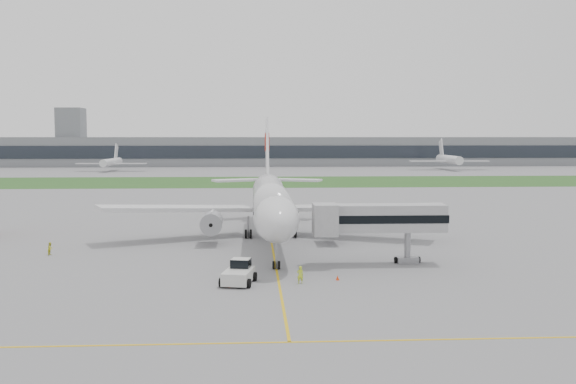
{
  "coord_description": "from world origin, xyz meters",
  "views": [
    {
      "loc": [
        -2.55,
        -84.09,
        14.53
      ],
      "look_at": [
        2.22,
        2.0,
        6.99
      ],
      "focal_mm": 40.0,
      "sensor_mm": 36.0,
      "label": 1
    }
  ],
  "objects": [
    {
      "name": "airliner",
      "position": [
        0.0,
        4.87,
        5.66
      ],
      "size": [
        48.13,
        53.95,
        17.88
      ],
      "color": "silver",
      "rests_on": "ground"
    },
    {
      "name": "distant_aircraft_left",
      "position": [
        -60.74,
        183.74,
        0.0
      ],
      "size": [
        29.77,
        26.54,
        10.98
      ],
      "primitive_type": null,
      "rotation": [
        0.0,
        0.0,
        -0.04
      ],
      "color": "silver",
      "rests_on": "ground"
    },
    {
      "name": "ground_crew_far",
      "position": [
        -27.32,
        -5.11,
        0.79
      ],
      "size": [
        0.75,
        0.88,
        1.58
      ],
      "primitive_type": "imported",
      "rotation": [
        0.0,
        0.0,
        1.35
      ],
      "color": "gold",
      "rests_on": "ground"
    },
    {
      "name": "pushback_tug",
      "position": [
        -3.94,
        -21.51,
        1.06
      ],
      "size": [
        3.76,
        4.91,
        2.3
      ],
      "rotation": [
        0.0,
        0.0,
        -0.2
      ],
      "color": "silver",
      "rests_on": "ground"
    },
    {
      "name": "apron_markings",
      "position": [
        0.0,
        -5.0,
        0.0
      ],
      "size": [
        70.0,
        70.0,
        0.04
      ],
      "primitive_type": null,
      "color": "gold",
      "rests_on": "ground"
    },
    {
      "name": "safety_cone_right",
      "position": [
        5.98,
        -20.72,
        0.25
      ],
      "size": [
        0.37,
        0.37,
        0.5
      ],
      "primitive_type": "cone",
      "color": "red",
      "rests_on": "ground"
    },
    {
      "name": "safety_cone_left",
      "position": [
        -4.82,
        -23.0,
        0.28
      ],
      "size": [
        0.41,
        0.41,
        0.56
      ],
      "primitive_type": "cone",
      "color": "red",
      "rests_on": "ground"
    },
    {
      "name": "terminal_building",
      "position": [
        0.0,
        229.87,
        7.0
      ],
      "size": [
        320.0,
        22.3,
        14.0
      ],
      "color": "gray",
      "rests_on": "ground"
    },
    {
      "name": "ground_crew_near",
      "position": [
        2.1,
        -22.0,
        0.88
      ],
      "size": [
        0.7,
        0.51,
        1.76
      ],
      "primitive_type": "imported",
      "rotation": [
        0.0,
        0.0,
        3.29
      ],
      "color": "#BFDD24",
      "rests_on": "ground"
    },
    {
      "name": "ground",
      "position": [
        0.0,
        0.0,
        0.0
      ],
      "size": [
        600.0,
        600.0,
        0.0
      ],
      "primitive_type": "plane",
      "color": "gray",
      "rests_on": "ground"
    },
    {
      "name": "grass_strip",
      "position": [
        0.0,
        120.0,
        0.01
      ],
      "size": [
        600.0,
        50.0,
        0.02
      ],
      "primitive_type": "cube",
      "color": "#27521E",
      "rests_on": "ground"
    },
    {
      "name": "control_tower",
      "position": [
        -90.0,
        232.0,
        0.0
      ],
      "size": [
        12.0,
        12.0,
        56.0
      ],
      "primitive_type": null,
      "color": "gray",
      "rests_on": "ground"
    },
    {
      "name": "distant_aircraft_right",
      "position": [
        81.98,
        187.38,
        0.0
      ],
      "size": [
        34.59,
        30.69,
        12.96
      ],
      "primitive_type": null,
      "rotation": [
        0.0,
        0.0,
        -0.02
      ],
      "color": "silver",
      "rests_on": "ground"
    },
    {
      "name": "jet_bridge",
      "position": [
        11.16,
        -13.01,
        5.19
      ],
      "size": [
        15.18,
        4.33,
        7.02
      ],
      "rotation": [
        0.0,
        0.0,
        -0.01
      ],
      "color": "#AAAAAD",
      "rests_on": "ground"
    }
  ]
}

